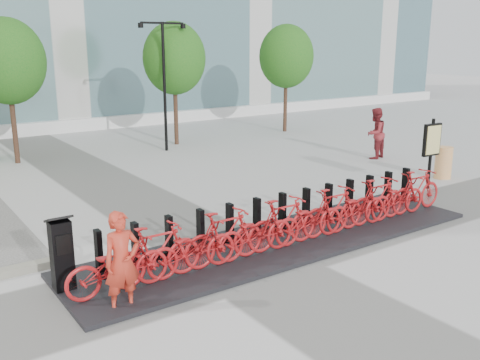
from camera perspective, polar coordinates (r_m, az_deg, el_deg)
ground at (r=10.76m, az=0.20°, el=-8.60°), size 120.00×120.00×0.00m
tree_1 at (r=20.55m, az=-23.58°, el=11.51°), size 2.60×2.60×5.10m
tree_2 at (r=22.78m, az=-7.03°, el=12.74°), size 2.60×2.60×5.10m
tree_3 at (r=26.14m, az=4.96°, el=12.99°), size 2.60×2.60×5.10m
streetlamp at (r=21.45m, az=-8.12°, el=11.39°), size 2.00×0.20×5.00m
dock_pad at (r=11.70m, az=4.60°, el=-6.50°), size 9.60×2.40×0.08m
dock_rail_posts at (r=12.15m, az=4.75°, el=-3.39°), size 8.74×0.50×0.85m
bike_0 at (r=9.37m, az=-12.91°, el=-8.87°), size 1.84×0.64×0.97m
bike_1 at (r=9.61m, az=-8.92°, el=-7.72°), size 1.78×0.50×1.07m
bike_2 at (r=9.94m, az=-5.16°, el=-7.17°), size 1.84×0.64×0.97m
bike_3 at (r=10.27m, az=-1.66°, el=-6.07°), size 1.78×0.50×1.07m
bike_4 at (r=10.67m, az=1.59°, el=-5.57°), size 1.84×0.64×0.97m
bike_5 at (r=11.07m, az=4.60°, el=-4.57°), size 1.78×0.50×1.07m
bike_6 at (r=11.54m, az=7.37°, el=-4.13°), size 1.84×0.64×0.97m
bike_7 at (r=12.00m, az=9.94°, el=-3.24°), size 1.78×0.50×1.07m
bike_8 at (r=12.51m, az=12.28°, el=-2.87°), size 1.84×0.64×0.97m
bike_9 at (r=13.02m, az=14.46°, el=-2.08°), size 1.78×0.50×1.07m
bike_10 at (r=13.57m, az=16.44°, el=-1.78°), size 1.84×0.64×0.97m
bike_11 at (r=14.11m, az=18.30°, el=-1.09°), size 1.78×0.50×1.07m
kiosk at (r=9.68m, az=-18.49°, el=-7.45°), size 0.42×0.35×1.35m
worker_red at (r=8.78m, az=-12.47°, el=-8.53°), size 0.63×0.43×1.67m
pedestrian at (r=20.58m, az=14.22°, el=4.85°), size 1.07×0.93×1.90m
construction_barrel at (r=18.23m, az=20.87°, el=1.74°), size 0.61×0.61×1.02m
map_sign at (r=16.60m, az=19.78°, el=3.76°), size 0.69×0.14×2.09m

